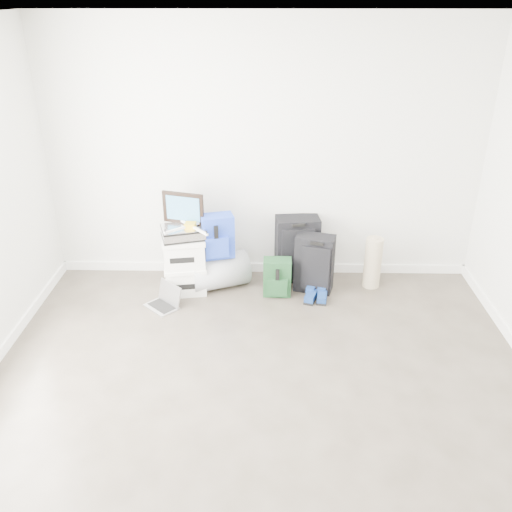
{
  "coord_description": "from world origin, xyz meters",
  "views": [
    {
      "loc": [
        0.04,
        -2.92,
        2.86
      ],
      "look_at": [
        -0.06,
        1.9,
        0.48
      ],
      "focal_mm": 38.0,
      "sensor_mm": 36.0,
      "label": 1
    }
  ],
  "objects_px": {
    "duffel_bag": "(219,271)",
    "laptop": "(165,301)",
    "carry_on": "(314,264)",
    "large_suitcase": "(297,249)",
    "boxes_stack": "(185,265)",
    "briefcase": "(183,232)"
  },
  "relations": [
    {
      "from": "duffel_bag",
      "to": "laptop",
      "type": "xyz_separation_m",
      "value": [
        -0.51,
        -0.41,
        -0.13
      ]
    },
    {
      "from": "carry_on",
      "to": "boxes_stack",
      "type": "bearing_deg",
      "value": -162.76
    },
    {
      "from": "duffel_bag",
      "to": "briefcase",
      "type": "bearing_deg",
      "value": 173.27
    },
    {
      "from": "briefcase",
      "to": "large_suitcase",
      "type": "bearing_deg",
      "value": -1.61
    },
    {
      "from": "boxes_stack",
      "to": "duffel_bag",
      "type": "distance_m",
      "value": 0.37
    },
    {
      "from": "large_suitcase",
      "to": "carry_on",
      "type": "relative_size",
      "value": 1.15
    },
    {
      "from": "carry_on",
      "to": "large_suitcase",
      "type": "bearing_deg",
      "value": 138.04
    },
    {
      "from": "boxes_stack",
      "to": "laptop",
      "type": "distance_m",
      "value": 0.44
    },
    {
      "from": "duffel_bag",
      "to": "carry_on",
      "type": "xyz_separation_m",
      "value": [
        1.0,
        -0.05,
        0.12
      ]
    },
    {
      "from": "large_suitcase",
      "to": "laptop",
      "type": "height_order",
      "value": "large_suitcase"
    },
    {
      "from": "duffel_bag",
      "to": "carry_on",
      "type": "distance_m",
      "value": 1.01
    },
    {
      "from": "duffel_bag",
      "to": "carry_on",
      "type": "height_order",
      "value": "carry_on"
    },
    {
      "from": "boxes_stack",
      "to": "duffel_bag",
      "type": "relative_size",
      "value": 1.01
    },
    {
      "from": "boxes_stack",
      "to": "briefcase",
      "type": "relative_size",
      "value": 1.48
    },
    {
      "from": "carry_on",
      "to": "laptop",
      "type": "distance_m",
      "value": 1.58
    },
    {
      "from": "duffel_bag",
      "to": "laptop",
      "type": "distance_m",
      "value": 0.67
    },
    {
      "from": "boxes_stack",
      "to": "large_suitcase",
      "type": "bearing_deg",
      "value": 5.79
    },
    {
      "from": "boxes_stack",
      "to": "laptop",
      "type": "height_order",
      "value": "boxes_stack"
    },
    {
      "from": "large_suitcase",
      "to": "laptop",
      "type": "xyz_separation_m",
      "value": [
        -1.34,
        -0.63,
        -0.3
      ]
    },
    {
      "from": "large_suitcase",
      "to": "carry_on",
      "type": "distance_m",
      "value": 0.32
    },
    {
      "from": "briefcase",
      "to": "duffel_bag",
      "type": "distance_m",
      "value": 0.6
    },
    {
      "from": "duffel_bag",
      "to": "large_suitcase",
      "type": "bearing_deg",
      "value": -8.18
    }
  ]
}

